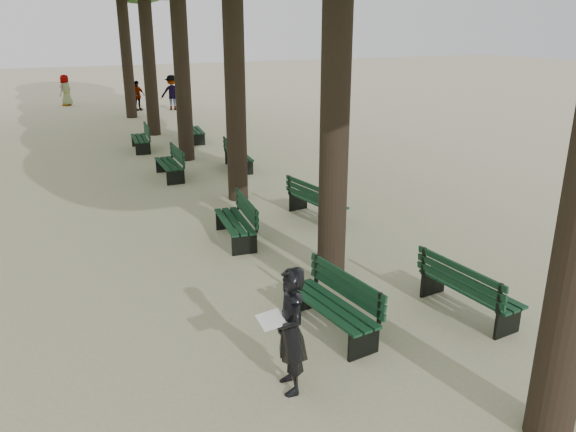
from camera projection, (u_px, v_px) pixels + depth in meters
name	position (u px, v px, depth m)	size (l,w,h in m)	color
ground	(343.00, 373.00, 7.50)	(120.00, 120.00, 0.00)	#C4BB94
bench_left_0	(331.00, 316.00, 8.41)	(0.76, 1.85, 0.92)	black
bench_left_1	(235.00, 229.00, 11.96)	(0.78, 1.85, 0.92)	black
bench_left_2	(169.00, 169.00, 16.82)	(0.62, 1.82, 0.92)	black
bench_left_3	(141.00, 143.00, 20.49)	(0.74, 1.85, 0.92)	black
bench_right_0	(468.00, 298.00, 8.95)	(0.72, 1.84, 0.92)	black
bench_right_1	(317.00, 207.00, 13.35)	(0.81, 1.86, 0.92)	black
bench_right_2	(239.00, 161.00, 17.86)	(0.76, 1.85, 0.92)	black
bench_right_3	(195.00, 135.00, 22.03)	(0.81, 1.86, 0.92)	black
man_with_map	(290.00, 331.00, 6.92)	(0.65, 0.71, 1.67)	black
pedestrian_b	(172.00, 93.00, 29.89)	(1.18, 0.36, 1.82)	#262628
pedestrian_d	(66.00, 90.00, 31.43)	(0.84, 0.34, 1.71)	#262628
pedestrian_c	(137.00, 96.00, 29.73)	(0.91, 0.31, 1.55)	#262628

